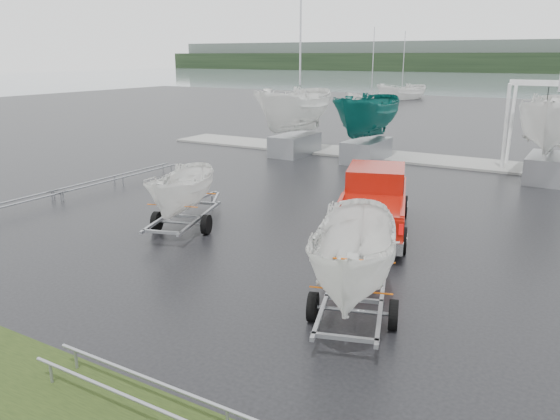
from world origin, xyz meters
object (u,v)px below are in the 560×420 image
object	(u,v)px
pickup_truck	(374,199)
trailer_parked	(181,156)
trailer_hitched	(358,193)
boat_hoist	(545,113)

from	to	relation	value
pickup_truck	trailer_parked	distance (m)	6.00
trailer_hitched	boat_hoist	xyz separation A→B (m)	(1.50, 18.17, -0.00)
trailer_hitched	boat_hoist	world-z (taller)	trailer_hitched
pickup_truck	boat_hoist	distance (m)	12.80
boat_hoist	trailer_parked	bearing A→B (deg)	-118.52
trailer_parked	pickup_truck	bearing A→B (deg)	13.97
pickup_truck	trailer_hitched	world-z (taller)	trailer_hitched
pickup_truck	boat_hoist	bearing A→B (deg)	56.76
pickup_truck	boat_hoist	world-z (taller)	boat_hoist
trailer_hitched	boat_hoist	distance (m)	18.23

